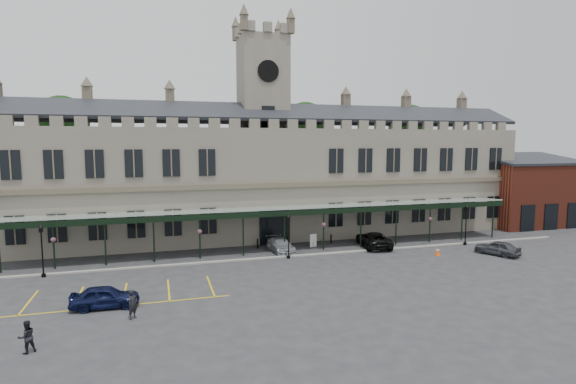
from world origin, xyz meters
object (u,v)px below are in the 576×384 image
object	(u,v)px
clock_tower	(263,119)
person_b	(27,337)
traffic_cone	(437,251)
car_taxi	(280,245)
lamp_post_left	(42,246)
car_right_a	(497,248)
lamp_post_right	(466,221)
sign_board	(313,241)
person_a	(133,304)
lamp_post_mid	(288,232)
station_building	(263,179)
car_van	(374,239)
car_left_a	(105,297)

from	to	relation	value
clock_tower	person_b	xyz separation A→B (m)	(-18.10, -25.02, -12.27)
traffic_cone	car_taxi	distance (m)	14.84
lamp_post_left	car_right_a	bearing A→B (deg)	-6.15
lamp_post_left	car_right_a	world-z (taller)	lamp_post_left
lamp_post_right	sign_board	world-z (taller)	lamp_post_right
clock_tower	car_taxi	distance (m)	14.99
traffic_cone	lamp_post_right	bearing A→B (deg)	28.77
lamp_post_left	person_a	world-z (taller)	lamp_post_left
clock_tower	person_a	bearing A→B (deg)	-121.09
lamp_post_right	person_b	size ratio (longest dim) A/B	2.51
lamp_post_right	sign_board	xyz separation A→B (m)	(-15.38, 3.61, -1.88)
lamp_post_mid	person_b	bearing A→B (deg)	-141.80
lamp_post_mid	person_a	world-z (taller)	lamp_post_mid
sign_board	person_b	distance (m)	27.91
lamp_post_mid	traffic_cone	world-z (taller)	lamp_post_mid
station_building	clock_tower	size ratio (longest dim) A/B	2.42
clock_tower	lamp_post_left	distance (m)	25.48
lamp_post_left	lamp_post_right	size ratio (longest dim) A/B	1.00
car_van	car_right_a	bearing A→B (deg)	156.31
station_building	clock_tower	xyz separation A→B (m)	(0.00, 0.09, 6.64)
sign_board	car_right_a	bearing A→B (deg)	-40.31
car_van	traffic_cone	bearing A→B (deg)	140.12
person_b	lamp_post_mid	bearing A→B (deg)	-172.38
lamp_post_left	car_taxi	bearing A→B (deg)	7.69
station_building	traffic_cone	xyz separation A→B (m)	(13.50, -13.76, -6.09)
lamp_post_left	person_a	size ratio (longest dim) A/B	2.34
car_left_a	person_a	bearing A→B (deg)	-141.84
car_taxi	person_a	world-z (taller)	person_a
car_van	car_right_a	distance (m)	11.52
sign_board	station_building	bearing A→B (deg)	102.50
station_building	lamp_post_left	size ratio (longest dim) A/B	14.17
sign_board	person_a	size ratio (longest dim) A/B	0.73
lamp_post_right	car_left_a	bearing A→B (deg)	-165.84
person_a	traffic_cone	bearing A→B (deg)	-29.43
person_a	clock_tower	bearing A→B (deg)	12.71
lamp_post_mid	sign_board	size ratio (longest dim) A/B	3.13
lamp_post_mid	person_b	world-z (taller)	lamp_post_mid
traffic_cone	sign_board	size ratio (longest dim) A/B	0.59
clock_tower	lamp_post_right	bearing A→B (deg)	-30.07
lamp_post_right	lamp_post_mid	bearing A→B (deg)	-179.81
lamp_post_mid	car_taxi	bearing A→B (deg)	90.69
lamp_post_mid	car_right_a	size ratio (longest dim) A/B	1.02
lamp_post_right	car_van	xyz separation A→B (m)	(-9.52, 1.87, -1.75)
car_taxi	person_a	xyz separation A→B (m)	(-12.93, -13.57, 0.25)
lamp_post_right	car_right_a	size ratio (longest dim) A/B	1.06
lamp_post_mid	lamp_post_right	distance (m)	19.08
car_right_a	lamp_post_right	bearing A→B (deg)	-113.31
station_building	car_right_a	world-z (taller)	station_building
sign_board	car_left_a	world-z (taller)	car_left_a
traffic_cone	sign_board	distance (m)	11.98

